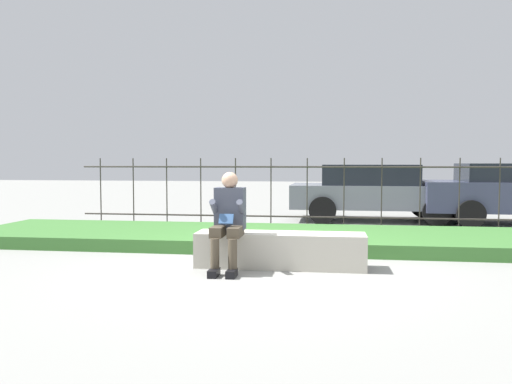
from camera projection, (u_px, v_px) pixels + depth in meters
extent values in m
plane|color=gray|center=(269.00, 267.00, 6.58)|extent=(60.00, 60.00, 0.00)
cube|color=#B7B2A3|center=(280.00, 250.00, 6.55)|extent=(2.22, 0.51, 0.45)
cube|color=gray|center=(280.00, 264.00, 6.56)|extent=(2.13, 0.47, 0.08)
cube|color=black|center=(214.00, 273.00, 6.02)|extent=(0.11, 0.26, 0.09)
cylinder|color=#4C4233|center=(215.00, 253.00, 6.06)|extent=(0.11, 0.11, 0.36)
cube|color=#4C4233|center=(218.00, 231.00, 6.26)|extent=(0.15, 0.42, 0.13)
cube|color=black|center=(232.00, 273.00, 5.99)|extent=(0.11, 0.26, 0.09)
cylinder|color=#4C4233|center=(233.00, 254.00, 6.03)|extent=(0.11, 0.11, 0.36)
cube|color=#4C4233|center=(236.00, 232.00, 6.22)|extent=(0.15, 0.42, 0.13)
cube|color=#424756|center=(230.00, 208.00, 6.43)|extent=(0.38, 0.24, 0.54)
sphere|color=tan|center=(230.00, 180.00, 6.39)|extent=(0.21, 0.21, 0.21)
cylinder|color=#424756|center=(214.00, 208.00, 6.30)|extent=(0.08, 0.29, 0.24)
cylinder|color=#424756|center=(241.00, 208.00, 6.25)|extent=(0.08, 0.29, 0.24)
cube|color=#335689|center=(226.00, 219.00, 6.18)|extent=(0.18, 0.09, 0.13)
cube|color=#3D7533|center=(282.00, 238.00, 8.44)|extent=(10.70, 2.37, 0.20)
cylinder|color=#332D28|center=(289.00, 217.00, 10.01)|extent=(8.70, 0.03, 0.03)
cylinder|color=#332D28|center=(289.00, 167.00, 9.95)|extent=(8.70, 0.03, 0.03)
cylinder|color=#332D28|center=(101.00, 193.00, 10.54)|extent=(0.02, 0.02, 1.47)
cylinder|color=#332D28|center=(133.00, 193.00, 10.44)|extent=(0.02, 0.02, 1.47)
cylinder|color=#332D28|center=(167.00, 194.00, 10.34)|extent=(0.02, 0.02, 1.47)
cylinder|color=#332D28|center=(201.00, 194.00, 10.24)|extent=(0.02, 0.02, 1.47)
cylinder|color=#332D28|center=(236.00, 194.00, 10.14)|extent=(0.02, 0.02, 1.47)
cylinder|color=#332D28|center=(271.00, 195.00, 10.04)|extent=(0.02, 0.02, 1.47)
cylinder|color=#332D28|center=(307.00, 195.00, 9.94)|extent=(0.02, 0.02, 1.47)
cylinder|color=#332D28|center=(344.00, 195.00, 9.83)|extent=(0.02, 0.02, 1.47)
cylinder|color=#332D28|center=(382.00, 196.00, 9.73)|extent=(0.02, 0.02, 1.47)
cylinder|color=#332D28|center=(420.00, 196.00, 9.63)|extent=(0.02, 0.02, 1.47)
cylinder|color=#332D28|center=(459.00, 196.00, 9.53)|extent=(0.02, 0.02, 1.47)
cylinder|color=#332D28|center=(499.00, 197.00, 9.43)|extent=(0.02, 0.02, 1.47)
cube|color=slate|center=(376.00, 196.00, 11.84)|extent=(3.99, 1.80, 0.55)
cube|color=black|center=(369.00, 175.00, 11.84)|extent=(2.20, 1.57, 0.47)
cylinder|color=black|center=(437.00, 212.00, 10.82)|extent=(0.62, 0.21, 0.62)
cylinder|color=black|center=(423.00, 205.00, 12.52)|extent=(0.62, 0.21, 0.62)
cylinder|color=black|center=(323.00, 210.00, 11.20)|extent=(0.62, 0.21, 0.62)
cylinder|color=black|center=(324.00, 204.00, 12.89)|extent=(0.62, 0.21, 0.62)
cylinder|color=black|center=(471.00, 214.00, 10.47)|extent=(0.60, 0.22, 0.59)
cylinder|color=black|center=(453.00, 207.00, 12.13)|extent=(0.60, 0.22, 0.59)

